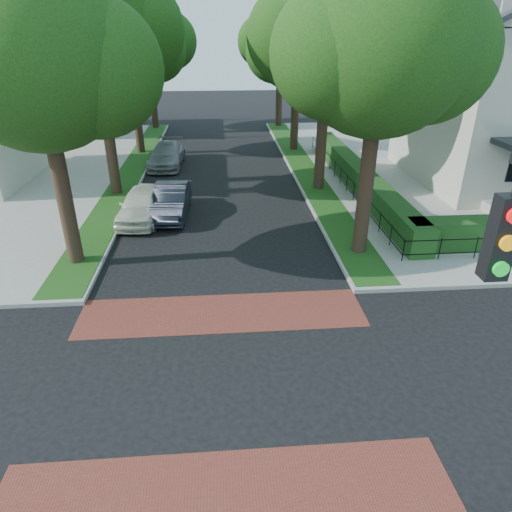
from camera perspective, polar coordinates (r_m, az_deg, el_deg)
The scene contains 19 objects.
ground at distance 12.14m, azimuth -4.03°, elevation -15.55°, with size 120.00×120.00×0.00m, color black.
crosswalk_far at distance 14.66m, azimuth -4.24°, elevation -7.11°, with size 9.00×2.20×0.01m, color maroon.
crosswalk_near at distance 10.00m, azimuth -3.68°, elevation -27.95°, with size 9.00×2.20×0.01m, color maroon.
grass_strip_ne at distance 29.68m, azimuth 5.99°, elevation 10.98°, with size 1.60×29.80×0.02m, color #234814.
grass_strip_nw at distance 29.72m, azimuth -15.31°, elevation 10.20°, with size 1.60×29.80×0.02m, color #234814.
tree_right_near at distance 17.14m, azimuth 15.54°, elevation 24.11°, with size 7.75×6.67×10.66m.
tree_right_mid at distance 24.86m, azimuth 9.17°, elevation 26.06°, with size 8.25×7.09×11.22m.
tree_right_far at distance 33.69m, azimuth 5.30°, elevation 24.52°, with size 7.25×6.23×9.74m.
tree_right_back at distance 42.58m, azimuth 3.16°, elevation 25.52°, with size 7.50×6.45×10.20m.
tree_left_near at distance 17.15m, azimuth -25.14°, elevation 21.49°, with size 7.50×6.45×10.20m.
tree_left_mid at distance 24.85m, azimuth -19.35°, elevation 25.87°, with size 8.00×6.88×11.48m.
tree_left_far at distance 33.67m, azimuth -15.35°, elevation 24.14°, with size 7.00×6.02×9.86m.
tree_left_back at distance 42.59m, azimuth -13.26°, elevation 25.12°, with size 7.75×6.66×10.44m.
hedge_main_road at distance 26.23m, azimuth 12.65°, elevation 9.70°, with size 1.00×18.00×1.20m, color #204718.
fence_main_road at distance 26.05m, azimuth 10.91°, elevation 9.41°, with size 0.06×18.00×0.90m, color black, non-canonical shape.
house_left_far at distance 43.96m, azimuth -27.09°, elevation 20.01°, with size 10.00×9.00×10.14m.
parked_car_front at distance 22.01m, azimuth -14.07°, elevation 6.28°, with size 1.78×4.43×1.51m, color silver.
parked_car_middle at distance 22.25m, azimuth -10.58°, elevation 6.79°, with size 1.54×4.43×1.46m, color black.
parked_car_rear at distance 30.78m, azimuth -11.11°, elevation 12.29°, with size 2.03×5.00×1.45m, color gray.
Camera 1 is at (0.11, -8.99, 8.16)m, focal length 32.00 mm.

